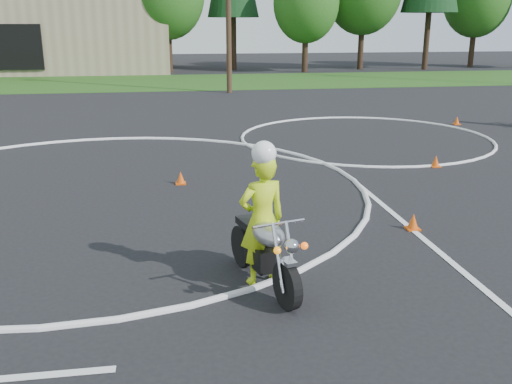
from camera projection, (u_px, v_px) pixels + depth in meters
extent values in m
plane|color=black|center=(75.00, 241.00, 9.85)|extent=(120.00, 120.00, 0.00)
cube|color=#1E4714|center=(139.00, 83.00, 35.41)|extent=(120.00, 10.00, 0.02)
torus|color=silver|center=(95.00, 192.00, 12.69)|extent=(12.12, 12.12, 0.12)
torus|color=silver|center=(364.00, 138.00, 18.60)|extent=(8.10, 8.10, 0.10)
cube|color=silver|center=(456.00, 266.00, 8.84)|extent=(0.12, 10.00, 0.01)
cylinder|color=black|center=(287.00, 286.00, 7.46)|extent=(0.30, 0.66, 0.65)
cylinder|color=black|center=(243.00, 246.00, 8.78)|extent=(0.30, 0.66, 0.65)
cube|color=black|center=(262.00, 256.00, 8.14)|extent=(0.45, 0.65, 0.32)
ellipsoid|color=#9F9FA3|center=(268.00, 234.00, 7.83)|extent=(0.56, 0.77, 0.30)
cube|color=black|center=(252.00, 225.00, 8.32)|extent=(0.44, 0.70, 0.11)
cylinder|color=white|center=(278.00, 258.00, 7.39)|extent=(0.15, 0.39, 0.87)
cylinder|color=white|center=(291.00, 255.00, 7.47)|extent=(0.15, 0.39, 0.87)
cube|color=silver|center=(288.00, 262.00, 7.35)|extent=(0.21, 0.27, 0.05)
cylinder|color=silver|center=(279.00, 224.00, 7.48)|extent=(0.74, 0.24, 0.04)
sphere|color=silver|center=(292.00, 246.00, 7.20)|extent=(0.19, 0.19, 0.19)
sphere|color=orange|center=(277.00, 251.00, 7.15)|extent=(0.10, 0.10, 0.10)
sphere|color=#FF590C|center=(304.00, 246.00, 7.30)|extent=(0.10, 0.10, 0.10)
cylinder|color=white|center=(260.00, 250.00, 8.61)|extent=(0.31, 0.85, 0.09)
imported|color=#BDDF17|center=(262.00, 220.00, 8.04)|extent=(0.79, 0.62, 1.91)
sphere|color=white|center=(264.00, 153.00, 7.71)|extent=(0.34, 0.34, 0.34)
cone|color=#DB4D0B|center=(413.00, 222.00, 10.37)|extent=(0.22, 0.22, 0.30)
cube|color=#DB4D0B|center=(413.00, 229.00, 10.40)|extent=(0.24, 0.24, 0.03)
cone|color=#DB4D0B|center=(457.00, 120.00, 20.98)|extent=(0.22, 0.22, 0.30)
cube|color=#DB4D0B|center=(456.00, 124.00, 21.02)|extent=(0.24, 0.24, 0.03)
cone|color=#DB4D0B|center=(436.00, 161.00, 14.86)|extent=(0.22, 0.22, 0.30)
cube|color=#DB4D0B|center=(435.00, 166.00, 14.90)|extent=(0.24, 0.24, 0.03)
cone|color=#DB4D0B|center=(181.00, 178.00, 13.28)|extent=(0.22, 0.22, 0.30)
cube|color=#DB4D0B|center=(181.00, 183.00, 13.32)|extent=(0.24, 0.24, 0.03)
cube|color=black|center=(19.00, 47.00, 38.30)|extent=(3.00, 0.16, 3.00)
cylinder|color=#382619|center=(169.00, 50.00, 41.87)|extent=(0.44, 0.44, 3.24)
cylinder|color=#382619|center=(234.00, 44.00, 44.39)|extent=(0.44, 0.44, 3.96)
cylinder|color=#382619|center=(305.00, 52.00, 42.45)|extent=(0.44, 0.44, 2.88)
ellipsoid|color=#1E5116|center=(306.00, 3.00, 41.44)|extent=(4.80, 4.80, 5.76)
cylinder|color=#382619|center=(361.00, 46.00, 44.97)|extent=(0.44, 0.44, 3.60)
cylinder|color=#382619|center=(426.00, 41.00, 44.66)|extent=(0.44, 0.44, 4.32)
cylinder|color=#382619|center=(472.00, 47.00, 47.44)|extent=(0.44, 0.44, 3.24)
cylinder|color=#382619|center=(115.00, 53.00, 42.28)|extent=(0.44, 0.44, 2.88)
ellipsoid|color=#1E5116|center=(111.00, 3.00, 41.27)|extent=(4.80, 4.80, 5.76)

